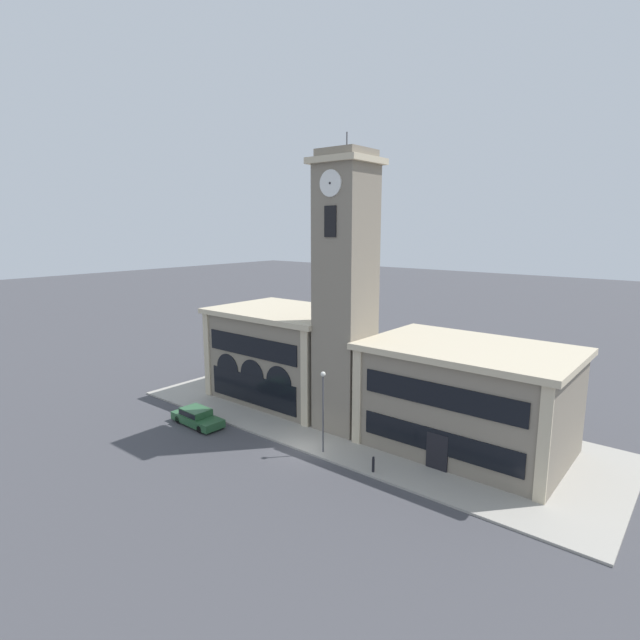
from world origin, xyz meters
name	(u,v)px	position (x,y,z in m)	size (l,w,h in m)	color
ground_plane	(300,451)	(0.00, 0.00, 0.00)	(300.00, 300.00, 0.00)	#424247
sidewalk_kerb	(358,420)	(0.00, 7.23, 0.07)	(39.46, 14.46, 0.15)	#A39E93
clock_tower	(345,295)	(0.00, 5.36, 10.74)	(4.41, 4.41, 22.55)	gray
town_hall_left_wing	(287,354)	(-8.56, 7.95, 4.24)	(13.50, 9.65, 8.43)	gray
town_hall_right_wing	(467,398)	(8.94, 7.96, 3.85)	(14.27, 9.65, 7.66)	gray
parked_car_near	(197,416)	(-9.74, -1.59, 0.70)	(4.91, 2.08, 1.35)	#285633
street_lamp	(323,400)	(1.53, 0.77, 4.01)	(0.36, 0.36, 5.90)	#4C4C51
bollard	(373,464)	(5.92, 0.52, 0.67)	(0.18, 0.18, 1.06)	black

